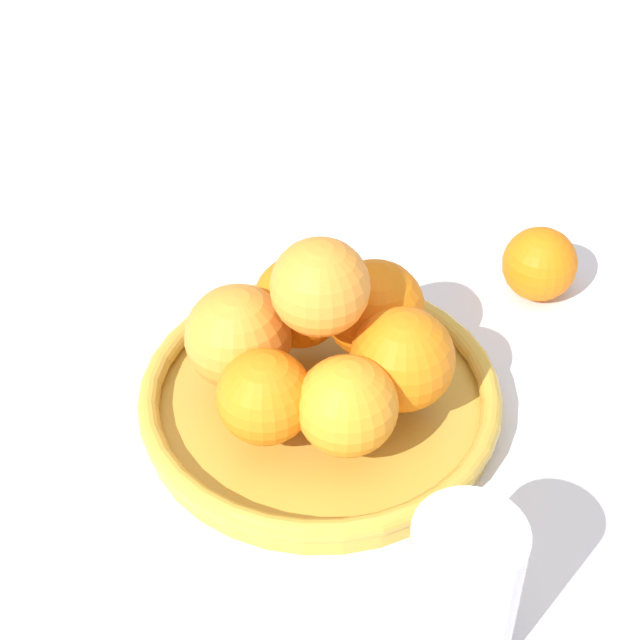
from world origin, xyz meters
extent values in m
plane|color=silver|center=(0.00, 0.00, 0.00)|extent=(4.00, 4.00, 0.00)
cylinder|color=gold|center=(0.00, 0.00, 0.01)|extent=(0.28, 0.28, 0.01)
torus|color=gold|center=(0.00, 0.00, 0.02)|extent=(0.28, 0.28, 0.02)
sphere|color=orange|center=(-0.05, 0.04, 0.07)|extent=(0.08, 0.08, 0.08)
sphere|color=orange|center=(-0.06, -0.02, 0.07)|extent=(0.08, 0.08, 0.08)
sphere|color=orange|center=(-0.01, -0.06, 0.07)|extent=(0.07, 0.07, 0.07)
sphere|color=orange|center=(0.05, -0.04, 0.07)|extent=(0.08, 0.08, 0.08)
sphere|color=orange|center=(0.06, 0.02, 0.07)|extent=(0.07, 0.07, 0.07)
sphere|color=orange|center=(0.01, 0.06, 0.07)|extent=(0.07, 0.07, 0.07)
sphere|color=orange|center=(0.00, 0.00, 0.13)|extent=(0.07, 0.07, 0.07)
sphere|color=orange|center=(-0.24, -0.04, 0.03)|extent=(0.07, 0.07, 0.07)
cylinder|color=white|center=(0.02, 0.22, 0.06)|extent=(0.07, 0.07, 0.11)
camera|label=1|loc=(0.29, 0.51, 0.61)|focal=60.00mm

